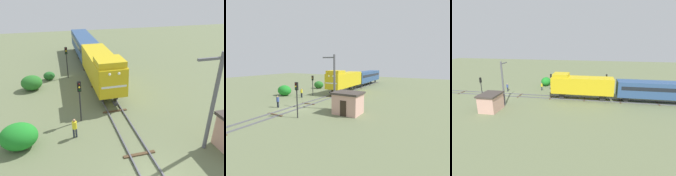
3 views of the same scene
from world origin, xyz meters
The scene contains 9 objects.
locomotive centered at (0.00, 15.17, 2.77)m, with size 2.90×11.60×4.60m.
passenger_car_leading centered at (0.00, 28.51, 2.52)m, with size 2.84×14.00×3.66m.
traffic_signal_mid centered at (-3.40, 8.73, 2.69)m, with size 0.32×0.34×3.85m.
traffic_signal_far centered at (-3.60, 19.90, 2.89)m, with size 0.32×0.34×4.15m.
worker_by_signal centered at (-4.20, 6.47, 1.00)m, with size 0.38×0.38×1.70m.
catenary_mast centered at (4.93, 2.65, 3.93)m, with size 1.94×0.28×7.38m.
bush_near centered at (-8.29, 6.30, 1.00)m, with size 2.74×2.24×1.99m, color #1E8326.
bush_mid centered at (-8.02, 17.04, 0.88)m, with size 2.41×1.97×1.76m, color #276E26.
bush_far centered at (-6.04, 19.81, 0.53)m, with size 1.46×1.20×1.06m, color #236026.
Camera 1 is at (-5.17, -8.20, 10.85)m, focal length 35.00 mm.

